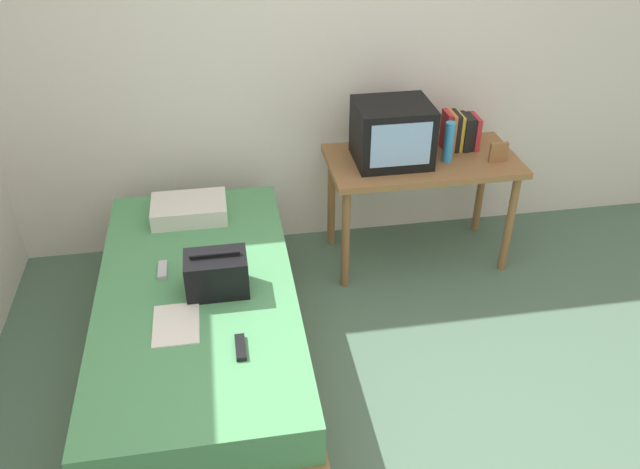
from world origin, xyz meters
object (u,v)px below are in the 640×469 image
at_px(handbag, 217,274).
at_px(remote_silver, 163,270).
at_px(desk, 422,171).
at_px(book_row, 460,131).
at_px(picture_frame, 498,152).
at_px(pillow, 189,209).
at_px(bed, 201,328).
at_px(tv, 392,133).
at_px(remote_dark, 240,347).
at_px(water_bottle, 449,142).
at_px(magazine, 176,324).

xyz_separation_m(handbag, remote_silver, (-0.28, 0.20, -0.09)).
bearing_deg(desk, book_row, 21.68).
bearing_deg(picture_frame, handbag, -156.86).
relative_size(pillow, remote_silver, 2.96).
bearing_deg(desk, pillow, -174.86).
distance_m(bed, picture_frame, 2.02).
bearing_deg(pillow, remote_silver, -104.89).
distance_m(desk, book_row, 0.35).
bearing_deg(handbag, desk, 33.46).
distance_m(bed, remote_silver, 0.36).
relative_size(tv, remote_silver, 3.06).
bearing_deg(desk, tv, 179.39).
relative_size(pillow, remote_dark, 2.73).
bearing_deg(desk, picture_frame, -15.24).
distance_m(bed, desk, 1.65).
xyz_separation_m(water_bottle, handbag, (-1.42, -0.79, -0.22)).
relative_size(desk, water_bottle, 4.70).
relative_size(remote_dark, remote_silver, 1.08).
height_order(water_bottle, handbag, water_bottle).
bearing_deg(pillow, handbag, -79.27).
bearing_deg(handbag, remote_silver, 143.96).
relative_size(picture_frame, handbag, 0.41).
relative_size(book_row, pillow, 0.57).
xyz_separation_m(picture_frame, remote_silver, (-1.99, -0.53, -0.25)).
distance_m(desk, remote_silver, 1.69).
height_order(water_bottle, magazine, water_bottle).
bearing_deg(water_bottle, pillow, -177.35).
relative_size(book_row, remote_silver, 1.70).
xyz_separation_m(bed, remote_dark, (0.19, -0.48, 0.28)).
height_order(remote_dark, remote_silver, same).
bearing_deg(remote_silver, water_bottle, 19.30).
relative_size(desk, handbag, 3.87).
height_order(desk, handbag, handbag).
distance_m(handbag, remote_silver, 0.35).
height_order(bed, book_row, book_row).
distance_m(desk, water_bottle, 0.26).
distance_m(tv, remote_silver, 1.55).
distance_m(bed, water_bottle, 1.80).
relative_size(desk, book_row, 4.73).
height_order(magazine, remote_silver, remote_silver).
bearing_deg(bed, book_row, 28.91).
bearing_deg(water_bottle, bed, -153.71).
distance_m(bed, magazine, 0.39).
relative_size(book_row, remote_dark, 1.57).
relative_size(desk, picture_frame, 9.48).
bearing_deg(picture_frame, bed, -159.18).
distance_m(tv, water_bottle, 0.34).
bearing_deg(desk, handbag, -146.54).
height_order(handbag, remote_dark, handbag).
height_order(pillow, remote_dark, pillow).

